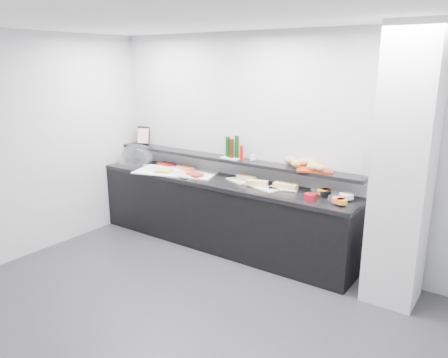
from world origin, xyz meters
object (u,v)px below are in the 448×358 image
Objects in this scene: sandwich_plate_mid at (263,188)px; carafe at (367,164)px; condiment_tray at (232,158)px; bread_tray at (315,170)px; cloche_base at (136,163)px; framed_print at (143,135)px.

sandwich_plate_mid is 1.20m from carafe.
condiment_tray is (-0.59, 0.20, 0.25)m from sandwich_plate_mid.
bread_tray is 1.34× the size of carafe.
bread_tray is (2.68, 0.22, 0.24)m from cloche_base.
carafe reaches higher than condiment_tray.
condiment_tray is 1.72m from carafe.
condiment_tray is 1.13m from bread_tray.
framed_print is 0.87× the size of carafe.
framed_print reaches higher than bread_tray.
cloche_base is 1.58m from condiment_tray.
framed_print is at bearing 95.05° from cloche_base.
bread_tray is at bearing -11.52° from cloche_base.
framed_print is 0.96× the size of condiment_tray.
carafe is at bearing -12.54° from cloche_base.
carafe is at bearing -11.75° from framed_print.
sandwich_plate_mid is at bearing -17.73° from framed_print.
cloche_base is at bearing 163.34° from bread_tray.
cloche_base is 1.01× the size of sandwich_plate_mid.
cloche_base is 0.47m from framed_print.
cloche_base is at bearing -167.41° from condiment_tray.
carafe reaches higher than cloche_base.
condiment_tray is at bearing -179.47° from carafe.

